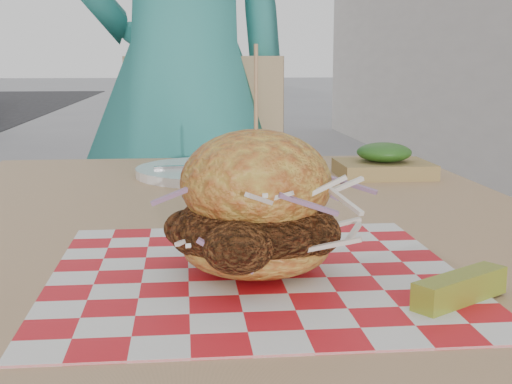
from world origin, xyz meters
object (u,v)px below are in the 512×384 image
at_px(patio_chair, 213,213).
at_px(patio_table, 234,293).
at_px(sandwich, 256,212).
at_px(diner, 184,81).

bearing_deg(patio_chair, patio_table, -80.66).
distance_m(patio_chair, sandwich, 1.21).
height_order(diner, patio_table, diner).
bearing_deg(patio_chair, sandwich, -80.15).
bearing_deg(patio_table, patio_chair, 88.98).
xyz_separation_m(diner, patio_chair, (0.07, -0.01, -0.34)).
xyz_separation_m(diner, sandwich, (0.06, -1.20, -0.08)).
distance_m(diner, patio_table, 1.04).
xyz_separation_m(diner, patio_table, (0.05, -1.01, -0.22)).
xyz_separation_m(patio_chair, sandwich, (-0.01, -1.19, 0.26)).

